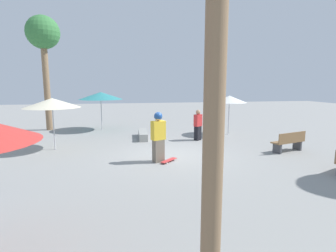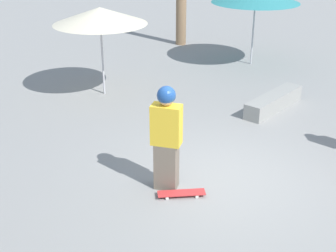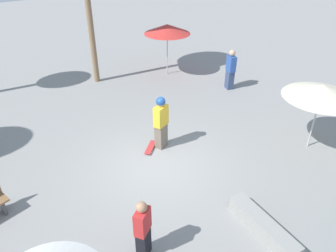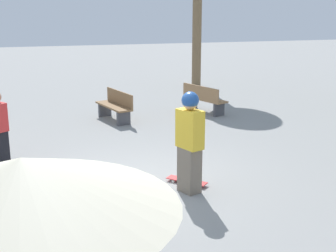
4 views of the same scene
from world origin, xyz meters
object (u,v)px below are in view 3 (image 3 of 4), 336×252
(bystander_far, at_px, (143,229))
(bystander_watching, at_px, (231,70))
(shade_umbrella_red, at_px, (167,29))
(shade_umbrella_cream, at_px, (322,91))
(skateboard, at_px, (150,147))
(skater_main, at_px, (161,121))
(concrete_ledge, at_px, (263,226))

(bystander_far, bearing_deg, bystander_watching, 0.49)
(shade_umbrella_red, bearing_deg, shade_umbrella_cream, 94.28)
(shade_umbrella_red, distance_m, bystander_watching, 3.56)
(skateboard, bearing_deg, skater_main, 125.09)
(skater_main, xyz_separation_m, shade_umbrella_cream, (-4.17, 2.64, 1.04))
(shade_umbrella_cream, bearing_deg, bystander_far, 6.40)
(skateboard, distance_m, bystander_far, 4.14)
(bystander_watching, bearing_deg, skater_main, 131.23)
(skater_main, xyz_separation_m, shade_umbrella_red, (-3.58, -5.26, 1.24))
(skater_main, distance_m, shade_umbrella_cream, 5.05)
(skater_main, height_order, concrete_ledge, skater_main)
(shade_umbrella_red, relative_size, bystander_far, 1.58)
(concrete_ledge, distance_m, bystander_watching, 8.29)
(concrete_ledge, height_order, bystander_watching, bystander_watching)
(skateboard, distance_m, shade_umbrella_red, 6.88)
(skater_main, distance_m, skateboard, 1.01)
(skateboard, height_order, bystander_far, bystander_far)
(concrete_ledge, height_order, shade_umbrella_cream, shade_umbrella_cream)
(shade_umbrella_red, height_order, bystander_watching, shade_umbrella_red)
(skater_main, height_order, shade_umbrella_cream, shade_umbrella_cream)
(skateboard, bearing_deg, bystander_watching, 158.34)
(skateboard, height_order, concrete_ledge, concrete_ledge)
(skater_main, bearing_deg, shade_umbrella_cream, 125.26)
(skater_main, bearing_deg, bystander_far, 30.82)
(bystander_watching, height_order, bystander_far, bystander_watching)
(skater_main, height_order, skateboard, skater_main)
(skater_main, bearing_deg, shade_umbrella_red, -146.66)
(shade_umbrella_cream, relative_size, bystander_watching, 1.30)
(skater_main, xyz_separation_m, skateboard, (0.38, -0.07, -0.94))
(shade_umbrella_cream, height_order, bystander_far, shade_umbrella_cream)
(shade_umbrella_red, relative_size, bystander_watching, 1.36)
(concrete_ledge, distance_m, bystander_far, 2.95)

